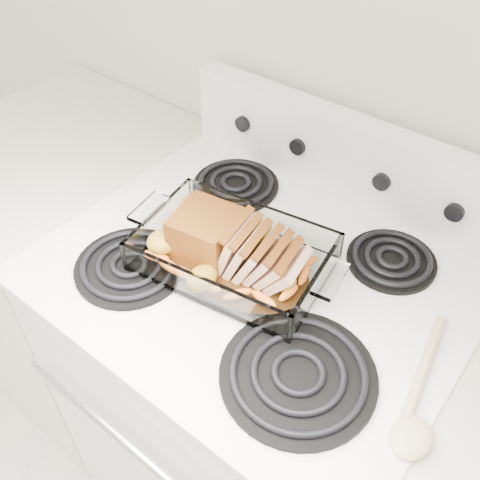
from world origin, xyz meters
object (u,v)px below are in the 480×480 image
Objects in this scene: counter_left at (83,274)px; baking_dish at (233,257)px; electric_range at (257,391)px; pork_roast at (227,241)px.

counter_left is 0.80m from baking_dish.
counter_left is (-0.67, -0.00, -0.02)m from electric_range.
counter_left is 2.72× the size of baking_dish.
electric_range reaches higher than counter_left.
baking_dish is (0.63, -0.04, 0.50)m from counter_left.
pork_roast is (0.61, -0.04, 0.53)m from counter_left.
pork_roast is (-0.02, 0.00, 0.03)m from baking_dish.
electric_range reaches higher than pork_roast.
pork_roast is at bearing -3.54° from counter_left.
baking_dish is 0.04m from pork_roast.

